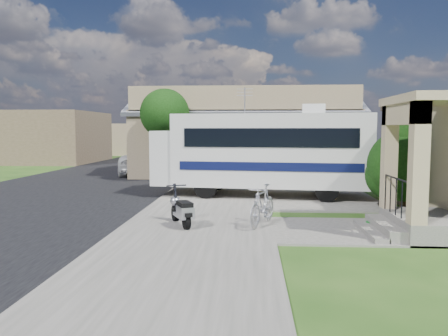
# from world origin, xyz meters

# --- Properties ---
(ground) EXTENTS (120.00, 120.00, 0.00)m
(ground) POSITION_xyz_m (0.00, 0.00, 0.00)
(ground) COLOR #204512
(street_slab) EXTENTS (9.00, 80.00, 0.02)m
(street_slab) POSITION_xyz_m (-7.50, 10.00, 0.01)
(street_slab) COLOR black
(street_slab) RESTS_ON ground
(sidewalk_slab) EXTENTS (4.00, 80.00, 0.06)m
(sidewalk_slab) POSITION_xyz_m (-1.00, 10.00, 0.03)
(sidewalk_slab) COLOR #5A5951
(sidewalk_slab) RESTS_ON ground
(driveway_slab) EXTENTS (7.00, 6.00, 0.05)m
(driveway_slab) POSITION_xyz_m (1.50, 4.50, 0.03)
(driveway_slab) COLOR #5A5951
(driveway_slab) RESTS_ON ground
(walk_slab) EXTENTS (4.00, 3.00, 0.05)m
(walk_slab) POSITION_xyz_m (3.00, -1.00, 0.03)
(walk_slab) COLOR #5A5951
(walk_slab) RESTS_ON ground
(warehouse) EXTENTS (12.50, 8.40, 5.04)m
(warehouse) POSITION_xyz_m (0.00, 13.97, 1.99)
(warehouse) COLOR #837052
(warehouse) RESTS_ON ground
(distant_bldg_far) EXTENTS (10.00, 8.00, 4.00)m
(distant_bldg_far) POSITION_xyz_m (-17.00, 22.00, 2.00)
(distant_bldg_far) COLOR brown
(distant_bldg_far) RESTS_ON ground
(distant_bldg_near) EXTENTS (8.00, 7.00, 3.20)m
(distant_bldg_near) POSITION_xyz_m (-15.00, 34.00, 1.60)
(distant_bldg_near) COLOR #837052
(distant_bldg_near) RESTS_ON ground
(street_tree_a) EXTENTS (2.44, 2.40, 4.58)m
(street_tree_a) POSITION_xyz_m (-3.70, 9.05, 3.25)
(street_tree_a) COLOR black
(street_tree_a) RESTS_ON ground
(street_tree_b) EXTENTS (2.44, 2.40, 4.73)m
(street_tree_b) POSITION_xyz_m (-3.70, 19.05, 3.39)
(street_tree_b) COLOR black
(street_tree_b) RESTS_ON ground
(street_tree_c) EXTENTS (2.44, 2.40, 4.42)m
(street_tree_c) POSITION_xyz_m (-3.70, 28.05, 3.10)
(street_tree_c) COLOR black
(street_tree_c) RESTS_ON ground
(motorhome) EXTENTS (8.33, 3.42, 4.15)m
(motorhome) POSITION_xyz_m (0.87, 4.73, 1.78)
(motorhome) COLOR silver
(motorhome) RESTS_ON ground
(shrub) EXTENTS (2.49, 2.38, 3.06)m
(shrub) POSITION_xyz_m (5.27, 1.89, 1.57)
(shrub) COLOR black
(shrub) RESTS_ON ground
(scooter) EXTENTS (0.89, 1.50, 1.04)m
(scooter) POSITION_xyz_m (-1.40, -0.86, 0.47)
(scooter) COLOR black
(scooter) RESTS_ON ground
(bicycle) EXTENTS (1.11, 1.84, 1.07)m
(bicycle) POSITION_xyz_m (0.72, -0.64, 0.53)
(bicycle) COLOR #ACABB3
(bicycle) RESTS_ON ground
(pickup_truck) EXTENTS (3.47, 5.95, 1.56)m
(pickup_truck) POSITION_xyz_m (-5.81, 13.15, 0.78)
(pickup_truck) COLOR silver
(pickup_truck) RESTS_ON ground
(van) EXTENTS (2.33, 5.50, 1.58)m
(van) POSITION_xyz_m (-6.79, 19.70, 0.79)
(van) COLOR silver
(van) RESTS_ON ground
(garden_hose) EXTENTS (0.35, 0.35, 0.16)m
(garden_hose) POSITION_xyz_m (3.61, -0.59, 0.08)
(garden_hose) COLOR #15691F
(garden_hose) RESTS_ON ground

